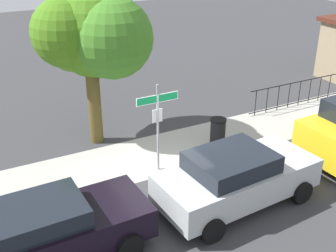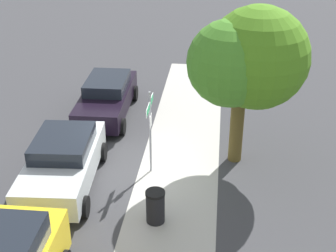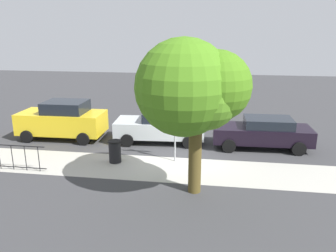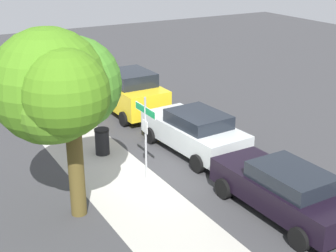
% 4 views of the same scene
% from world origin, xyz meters
% --- Properties ---
extents(ground_plane, '(60.00, 60.00, 0.00)m').
position_xyz_m(ground_plane, '(0.00, 0.00, 0.00)').
color(ground_plane, '#38383A').
extents(sidewalk_strip, '(24.00, 2.60, 0.00)m').
position_xyz_m(sidewalk_strip, '(2.00, 1.30, 0.00)').
color(sidewalk_strip, '#AAA79E').
rests_on(sidewalk_strip, ground_plane).
extents(street_sign, '(1.34, 0.07, 2.81)m').
position_xyz_m(street_sign, '(0.23, 0.40, 1.88)').
color(street_sign, '#9EA0A5').
rests_on(street_sign, ground_plane).
extents(shade_tree, '(3.72, 3.67, 5.35)m').
position_xyz_m(shade_tree, '(-0.62, 3.35, 3.72)').
color(shade_tree, brown).
rests_on(shade_tree, ground_plane).
extents(car_black, '(4.66, 2.07, 1.50)m').
position_xyz_m(car_black, '(-3.74, -1.95, 0.79)').
color(car_black, black).
rests_on(car_black, ground_plane).
extents(car_silver, '(4.58, 2.33, 1.59)m').
position_xyz_m(car_silver, '(1.29, -2.16, 0.82)').
color(car_silver, '#B9BFBF').
rests_on(car_silver, ground_plane).
extents(trash_bin, '(0.55, 0.55, 0.98)m').
position_xyz_m(trash_bin, '(2.78, 0.90, 0.49)').
color(trash_bin, black).
rests_on(trash_bin, ground_plane).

